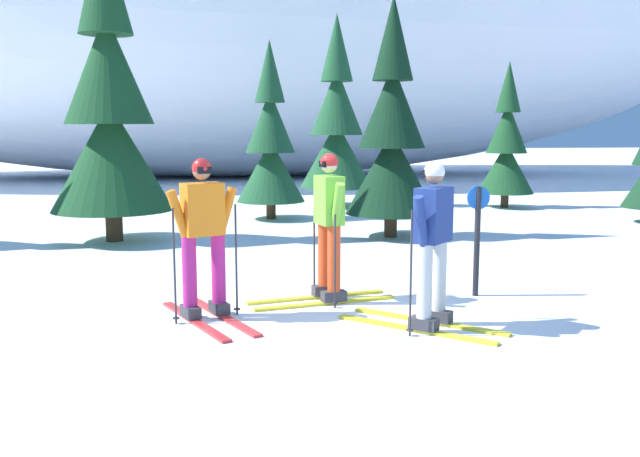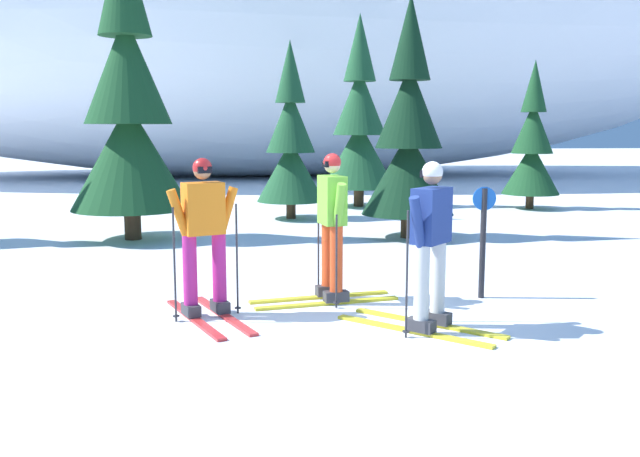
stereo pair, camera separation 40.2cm
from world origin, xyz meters
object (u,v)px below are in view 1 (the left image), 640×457
trail_marker_post (477,234)px  pine_tree_center_right (392,138)px  skier_lime_jacket (328,225)px  pine_tree_center (337,127)px  pine_tree_right (507,147)px  skier_navy_jacket (432,242)px  pine_tree_left (109,111)px  pine_tree_center_left (270,145)px  skier_orange_jacket (204,236)px

trail_marker_post → pine_tree_center_right: bearing=88.6°
skier_lime_jacket → trail_marker_post: 1.81m
pine_tree_center → pine_tree_right: 4.35m
skier_navy_jacket → pine_tree_center: (0.96, 11.04, 1.15)m
pine_tree_left → pine_tree_right: size_ratio=1.50×
skier_lime_jacket → pine_tree_left: pine_tree_left is taller
pine_tree_center_right → pine_tree_right: size_ratio=1.19×
skier_navy_jacket → pine_tree_center_left: bearing=96.0°
pine_tree_center → pine_tree_right: (4.22, -0.92, -0.50)m
skier_navy_jacket → pine_tree_center_left: 8.84m
pine_tree_center → skier_orange_jacket: bearing=-107.3°
pine_tree_center → pine_tree_center_right: size_ratio=1.11×
skier_orange_jacket → skier_lime_jacket: bearing=20.8°
skier_navy_jacket → pine_tree_center_right: size_ratio=0.39×
skier_lime_jacket → pine_tree_right: pine_tree_right is taller
pine_tree_center → pine_tree_right: pine_tree_center is taller
pine_tree_center_right → trail_marker_post: 4.72m
pine_tree_center → trail_marker_post: bearing=-90.0°
skier_orange_jacket → pine_tree_right: pine_tree_right is taller
pine_tree_right → trail_marker_post: 9.86m
pine_tree_center_left → pine_tree_center: size_ratio=0.80×
skier_navy_jacket → pine_tree_center: size_ratio=0.35×
pine_tree_left → pine_tree_center_right: 5.06m
pine_tree_left → pine_tree_center_right: bearing=-3.1°
pine_tree_left → pine_tree_center: bearing=45.1°
pine_tree_center_left → skier_orange_jacket: bearing=-99.5°
skier_navy_jacket → trail_marker_post: skier_navy_jacket is taller
pine_tree_center_left → pine_tree_center_right: pine_tree_center_right is taller
skier_lime_jacket → pine_tree_center_right: 5.05m
pine_tree_left → pine_tree_center: 6.96m
skier_lime_jacket → pine_tree_center: (1.80, 9.77, 1.14)m
skier_lime_jacket → pine_tree_center: pine_tree_center is taller
pine_tree_center_right → pine_tree_center_left: bearing=124.4°
skier_orange_jacket → pine_tree_left: pine_tree_left is taller
skier_orange_jacket → pine_tree_right: (7.44, 9.40, 0.65)m
skier_orange_jacket → trail_marker_post: (3.22, 0.52, -0.13)m
skier_orange_jacket → pine_tree_center_left: pine_tree_center_left is taller
skier_orange_jacket → pine_tree_left: size_ratio=0.31×
skier_navy_jacket → pine_tree_center: bearing=85.0°
skier_orange_jacket → skier_navy_jacket: (2.26, -0.73, -0.00)m
skier_lime_jacket → skier_orange_jacket: bearing=-159.2°
pine_tree_center_right → pine_tree_right: pine_tree_center_right is taller
skier_orange_jacket → pine_tree_left: bearing=107.4°
skier_navy_jacket → trail_marker_post: (0.96, 1.25, -0.12)m
pine_tree_right → pine_tree_left: bearing=-156.3°
pine_tree_center → skier_navy_jacket: bearing=-95.0°
pine_tree_left → skier_orange_jacket: bearing=-72.6°
pine_tree_center_left → pine_tree_right: (6.10, 1.37, -0.10)m
pine_tree_center_left → trail_marker_post: size_ratio=2.94×
pine_tree_left → skier_navy_jacket: bearing=-57.1°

